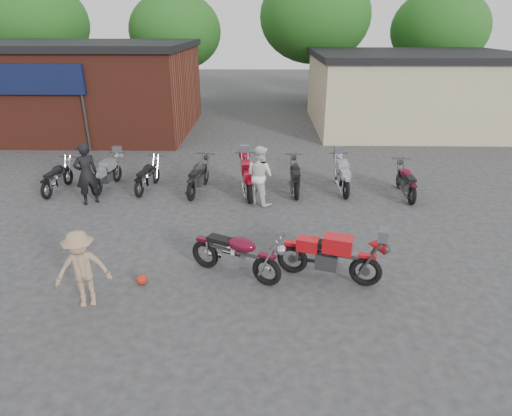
{
  "coord_description": "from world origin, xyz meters",
  "views": [
    {
      "loc": [
        0.83,
        -7.91,
        5.13
      ],
      "look_at": [
        0.64,
        1.8,
        0.9
      ],
      "focal_mm": 30.0,
      "sensor_mm": 36.0,
      "label": 1
    }
  ],
  "objects_px": {
    "person_light": "(260,175)",
    "row_bike_5": "(295,175)",
    "row_bike_3": "(198,175)",
    "row_bike_7": "(406,179)",
    "row_bike_0": "(57,176)",
    "row_bike_4": "(247,175)",
    "sportbike": "(331,254)",
    "helmet": "(142,280)",
    "person_dark": "(86,174)",
    "vintage_motorcycle": "(236,252)",
    "person_tan": "(82,269)",
    "row_bike_1": "(107,172)",
    "row_bike_6": "(342,174)",
    "row_bike_2": "(147,174)"
  },
  "relations": [
    {
      "from": "row_bike_2",
      "to": "row_bike_0",
      "type": "bearing_deg",
      "value": 102.91
    },
    {
      "from": "person_dark",
      "to": "row_bike_5",
      "type": "relative_size",
      "value": 0.96
    },
    {
      "from": "sportbike",
      "to": "row_bike_0",
      "type": "xyz_separation_m",
      "value": [
        -8.19,
        5.13,
        -0.1
      ]
    },
    {
      "from": "helmet",
      "to": "person_dark",
      "type": "bearing_deg",
      "value": 122.08
    },
    {
      "from": "row_bike_4",
      "to": "row_bike_5",
      "type": "relative_size",
      "value": 1.09
    },
    {
      "from": "sportbike",
      "to": "person_tan",
      "type": "xyz_separation_m",
      "value": [
        -4.89,
        -0.99,
        0.17
      ]
    },
    {
      "from": "person_light",
      "to": "person_tan",
      "type": "relative_size",
      "value": 1.13
    },
    {
      "from": "person_light",
      "to": "row_bike_6",
      "type": "height_order",
      "value": "person_light"
    },
    {
      "from": "person_light",
      "to": "row_bike_7",
      "type": "relative_size",
      "value": 0.95
    },
    {
      "from": "person_dark",
      "to": "person_tan",
      "type": "bearing_deg",
      "value": 73.47
    },
    {
      "from": "person_light",
      "to": "row_bike_7",
      "type": "height_order",
      "value": "person_light"
    },
    {
      "from": "row_bike_2",
      "to": "row_bike_6",
      "type": "bearing_deg",
      "value": -80.36
    },
    {
      "from": "sportbike",
      "to": "row_bike_0",
      "type": "height_order",
      "value": "sportbike"
    },
    {
      "from": "row_bike_3",
      "to": "row_bike_7",
      "type": "xyz_separation_m",
      "value": [
        6.66,
        -0.23,
        -0.03
      ]
    },
    {
      "from": "person_dark",
      "to": "row_bike_1",
      "type": "height_order",
      "value": "person_dark"
    },
    {
      "from": "row_bike_1",
      "to": "row_bike_5",
      "type": "relative_size",
      "value": 0.97
    },
    {
      "from": "row_bike_0",
      "to": "row_bike_4",
      "type": "xyz_separation_m",
      "value": [
        6.22,
        -0.11,
        0.09
      ]
    },
    {
      "from": "person_light",
      "to": "row_bike_5",
      "type": "distance_m",
      "value": 1.57
    },
    {
      "from": "sportbike",
      "to": "row_bike_2",
      "type": "distance_m",
      "value": 7.5
    },
    {
      "from": "row_bike_4",
      "to": "row_bike_6",
      "type": "bearing_deg",
      "value": -90.46
    },
    {
      "from": "person_light",
      "to": "row_bike_0",
      "type": "relative_size",
      "value": 1.0
    },
    {
      "from": "row_bike_4",
      "to": "row_bike_7",
      "type": "relative_size",
      "value": 1.12
    },
    {
      "from": "sportbike",
      "to": "row_bike_5",
      "type": "height_order",
      "value": "sportbike"
    },
    {
      "from": "row_bike_4",
      "to": "person_tan",
      "type": "bearing_deg",
      "value": 146.91
    },
    {
      "from": "sportbike",
      "to": "person_light",
      "type": "height_order",
      "value": "person_light"
    },
    {
      "from": "row_bike_7",
      "to": "sportbike",
      "type": "bearing_deg",
      "value": 149.29
    },
    {
      "from": "sportbike",
      "to": "row_bike_0",
      "type": "distance_m",
      "value": 9.67
    },
    {
      "from": "person_light",
      "to": "row_bike_6",
      "type": "xyz_separation_m",
      "value": [
        2.69,
        1.15,
        -0.33
      ]
    },
    {
      "from": "person_dark",
      "to": "row_bike_6",
      "type": "relative_size",
      "value": 0.96
    },
    {
      "from": "person_light",
      "to": "person_tan",
      "type": "height_order",
      "value": "person_light"
    },
    {
      "from": "row_bike_3",
      "to": "row_bike_7",
      "type": "bearing_deg",
      "value": -82.83
    },
    {
      "from": "row_bike_4",
      "to": "row_bike_3",
      "type": "bearing_deg",
      "value": 77.91
    },
    {
      "from": "person_tan",
      "to": "row_bike_0",
      "type": "relative_size",
      "value": 0.88
    },
    {
      "from": "sportbike",
      "to": "row_bike_6",
      "type": "height_order",
      "value": "sportbike"
    },
    {
      "from": "sportbike",
      "to": "row_bike_5",
      "type": "bearing_deg",
      "value": 112.35
    },
    {
      "from": "vintage_motorcycle",
      "to": "row_bike_7",
      "type": "xyz_separation_m",
      "value": [
        5.1,
        4.85,
        -0.06
      ]
    },
    {
      "from": "row_bike_4",
      "to": "row_bike_5",
      "type": "bearing_deg",
      "value": -88.26
    },
    {
      "from": "row_bike_0",
      "to": "row_bike_7",
      "type": "bearing_deg",
      "value": -86.23
    },
    {
      "from": "row_bike_0",
      "to": "row_bike_4",
      "type": "relative_size",
      "value": 0.85
    },
    {
      "from": "row_bike_1",
      "to": "person_tan",
      "type": "bearing_deg",
      "value": -156.09
    },
    {
      "from": "row_bike_6",
      "to": "row_bike_0",
      "type": "bearing_deg",
      "value": 90.32
    },
    {
      "from": "row_bike_2",
      "to": "row_bike_4",
      "type": "height_order",
      "value": "row_bike_4"
    },
    {
      "from": "row_bike_5",
      "to": "person_tan",
      "type": "bearing_deg",
      "value": 143.84
    },
    {
      "from": "row_bike_0",
      "to": "row_bike_1",
      "type": "distance_m",
      "value": 1.56
    },
    {
      "from": "row_bike_2",
      "to": "vintage_motorcycle",
      "type": "bearing_deg",
      "value": -139.02
    },
    {
      "from": "helmet",
      "to": "person_dark",
      "type": "height_order",
      "value": "person_dark"
    },
    {
      "from": "row_bike_3",
      "to": "row_bike_4",
      "type": "distance_m",
      "value": 1.61
    },
    {
      "from": "person_dark",
      "to": "row_bike_1",
      "type": "relative_size",
      "value": 1.0
    },
    {
      "from": "person_dark",
      "to": "row_bike_3",
      "type": "height_order",
      "value": "person_dark"
    },
    {
      "from": "row_bike_3",
      "to": "helmet",
      "type": "bearing_deg",
      "value": -175.58
    }
  ]
}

